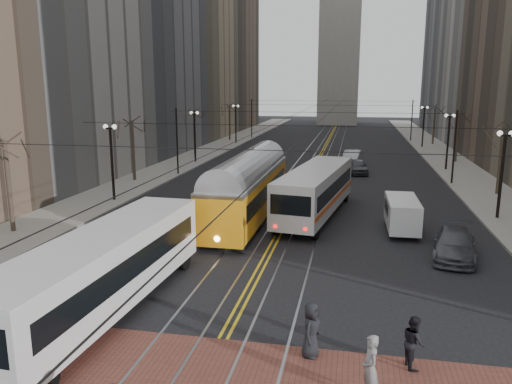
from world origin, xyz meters
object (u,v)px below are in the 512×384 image
at_px(rear_bus, 316,193).
at_px(sedan_parked, 455,244).
at_px(sedan_grey, 357,167).
at_px(pedestrian_b, 370,368).
at_px(transit_bus, 103,275).
at_px(pedestrian_c, 414,342).
at_px(streetcar, 248,194).
at_px(cargo_van, 402,215).
at_px(pedestrian_a, 311,330).
at_px(sedan_silver, 352,158).

height_order(rear_bus, sedan_parked, rear_bus).
xyz_separation_m(sedan_grey, pedestrian_b, (0.34, -37.69, 0.25)).
bearing_deg(transit_bus, pedestrian_c, -5.14).
distance_m(streetcar, cargo_van, 9.80).
bearing_deg(transit_bus, pedestrian_a, -8.17).
height_order(rear_bus, cargo_van, rear_bus).
bearing_deg(sedan_grey, streetcar, -119.60).
bearing_deg(sedan_silver, streetcar, -95.99).
height_order(sedan_silver, sedan_parked, sedan_silver).
height_order(cargo_van, pedestrian_b, cargo_van).
bearing_deg(sedan_grey, cargo_van, -92.15).
distance_m(rear_bus, pedestrian_b, 20.25).
xyz_separation_m(rear_bus, pedestrian_a, (1.31, -18.02, -0.70)).
relative_size(sedan_silver, pedestrian_b, 2.61).
relative_size(streetcar, sedan_parked, 2.95).
bearing_deg(cargo_van, sedan_parked, -62.83).
bearing_deg(rear_bus, sedan_silver, 92.96).
bearing_deg(cargo_van, streetcar, 173.08).
relative_size(transit_bus, rear_bus, 1.02).
relative_size(rear_bus, sedan_silver, 2.50).
bearing_deg(transit_bus, rear_bus, 70.26).
xyz_separation_m(streetcar, pedestrian_b, (7.43, -18.31, -0.76)).
height_order(streetcar, sedan_silver, streetcar).
distance_m(sedan_silver, sedan_parked, 30.57).
relative_size(rear_bus, pedestrian_b, 6.53).
relative_size(pedestrian_b, pedestrian_c, 1.14).
bearing_deg(transit_bus, sedan_silver, 79.87).
relative_size(cargo_van, pedestrian_b, 2.40).
bearing_deg(pedestrian_a, rear_bus, 16.84).
distance_m(sedan_grey, sedan_silver, 5.47).
distance_m(transit_bus, pedestrian_b, 10.55).
xyz_separation_m(transit_bus, pedestrian_c, (11.30, -1.55, -0.75)).
height_order(sedan_parked, pedestrian_b, pedestrian_b).
height_order(rear_bus, pedestrian_c, rear_bus).
bearing_deg(streetcar, sedan_grey, 70.49).
distance_m(cargo_van, pedestrian_c, 15.37).
distance_m(transit_bus, pedestrian_a, 8.27).
bearing_deg(sedan_grey, transit_bus, -115.16).
bearing_deg(cargo_van, transit_bus, -132.55).
relative_size(sedan_grey, pedestrian_b, 2.22).
bearing_deg(sedan_silver, sedan_parked, -70.95).
bearing_deg(sedan_grey, sedan_parked, -88.23).
relative_size(transit_bus, pedestrian_b, 6.67).
xyz_separation_m(sedan_grey, sedan_parked, (4.91, -24.63, -0.01)).
xyz_separation_m(transit_bus, pedestrian_a, (8.10, -1.55, -0.67)).
bearing_deg(pedestrian_c, pedestrian_a, 77.24).
xyz_separation_m(sedan_silver, pedestrian_a, (-0.89, -41.16, 0.11)).
bearing_deg(sedan_parked, sedan_grey, 111.17).
xyz_separation_m(sedan_silver, pedestrian_b, (0.93, -43.13, 0.15)).
relative_size(transit_bus, streetcar, 0.87).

